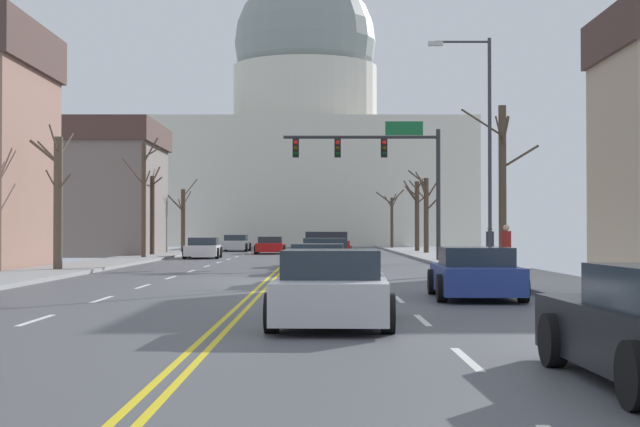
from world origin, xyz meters
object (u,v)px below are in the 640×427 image
Objects in this scene: sedan_oncoming_01 at (272,246)px; sedan_oncoming_02 at (238,244)px; pedestrian_01 at (492,243)px; sedan_near_04 at (334,290)px; pedestrian_00 at (508,246)px; sedan_near_01 at (326,256)px; signal_gantry at (385,160)px; sedan_near_03 at (477,274)px; street_lamp_right at (484,133)px; pickup_truck_near_00 at (328,251)px; sedan_oncoming_00 at (205,248)px; sedan_near_02 at (320,264)px.

sedan_oncoming_02 reaches higher than sedan_oncoming_01.
pedestrian_01 is at bearing -67.03° from sedan_oncoming_01.
sedan_near_04 is at bearing -85.80° from sedan_oncoming_01.
pedestrian_01 is (0.83, 7.81, -0.02)m from pedestrian_00.
sedan_near_04 is 0.99× the size of sedan_oncoming_01.
sedan_near_01 is at bearing 90.12° from sedan_near_04.
signal_gantry reaches higher than sedan_oncoming_02.
sedan_near_04 is (0.04, -20.46, -0.02)m from sedan_near_01.
sedan_near_03 is at bearing -101.21° from pedestrian_01.
sedan_near_01 is 14.46m from sedan_near_03.
pedestrian_00 reaches higher than sedan_near_01.
signal_gantry is at bearing 105.52° from street_lamp_right.
pickup_truck_near_00 is at bearing -80.71° from sedan_oncoming_01.
pedestrian_00 is at bearing -59.41° from sedan_oncoming_00.
street_lamp_right is (3.10, -11.16, 0.20)m from signal_gantry.
street_lamp_right is 31.55m from sedan_oncoming_01.
sedan_near_01 reaches higher than sedan_near_02.
pickup_truck_near_00 is 1.17× the size of sedan_oncoming_01.
pickup_truck_near_00 is at bearing 99.49° from sedan_near_03.
sedan_near_01 is 1.05× the size of sedan_near_03.
pedestrian_01 is (13.90, -33.66, 0.47)m from sedan_oncoming_02.
street_lamp_right is at bearing -103.93° from pedestrian_01.
sedan_near_01 is 7.40m from sedan_near_02.
signal_gantry reaches higher than sedan_near_02.
pedestrian_00 is at bearing -72.50° from sedan_oncoming_02.
sedan_oncoming_01 is (-3.42, 36.88, -0.02)m from sedan_near_02.
sedan_near_04 is (0.26, -13.07, 0.02)m from sedan_near_02.
sedan_near_01 reaches higher than sedan_oncoming_01.
sedan_near_04 is at bearing -95.36° from signal_gantry.
sedan_oncoming_01 is (-9.73, 29.62, -4.82)m from street_lamp_right.
sedan_oncoming_02 is at bearing 102.44° from pickup_truck_near_00.
pedestrian_01 reaches higher than sedan_oncoming_01.
signal_gantry is 28.80m from sedan_oncoming_02.
sedan_near_02 is 0.99× the size of sedan_oncoming_02.
sedan_oncoming_01 is at bearing 109.75° from signal_gantry.
signal_gantry is at bearing -69.92° from sedan_oncoming_02.
sedan_near_01 is 2.74× the size of pedestrian_00.
sedan_near_02 is 1.00× the size of sedan_oncoming_00.
sedan_oncoming_01 is 8.82m from sedan_oncoming_02.
sedan_near_03 is 52.77m from sedan_oncoming_02.
street_lamp_right is 14.91m from sedan_near_03.
pedestrian_00 is (3.31, -14.76, -4.10)m from signal_gantry.
sedan_oncoming_00 is at bearing -90.70° from sedan_oncoming_02.
sedan_near_04 is 2.67× the size of pedestrian_00.
sedan_near_01 is 38.34m from sedan_oncoming_02.
street_lamp_right is at bearing -74.48° from signal_gantry.
sedan_oncoming_00 is at bearing 107.84° from sedan_near_03.
street_lamp_right reaches higher than pickup_truck_near_00.
sedan_oncoming_01 is at bearing 72.58° from sedan_oncoming_00.
sedan_near_04 is 1.01× the size of sedan_oncoming_00.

